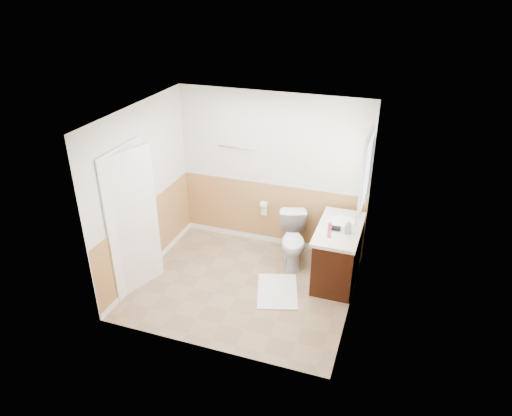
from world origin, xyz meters
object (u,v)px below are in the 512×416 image
at_px(lotion_bottle, 330,230).
at_px(toilet, 293,240).
at_px(bath_mat, 277,291).
at_px(soap_dispenser, 348,226).
at_px(vanity_cabinet, 338,255).

bearing_deg(lotion_bottle, toilet, 139.59).
relative_size(bath_mat, soap_dispenser, 4.14).
bearing_deg(vanity_cabinet, toilet, 163.41).
xyz_separation_m(bath_mat, soap_dispenser, (0.84, 0.49, 0.94)).
bearing_deg(soap_dispenser, bath_mat, -149.59).
height_order(bath_mat, soap_dispenser, soap_dispenser).
height_order(vanity_cabinet, soap_dispenser, soap_dispenser).
relative_size(bath_mat, lotion_bottle, 3.64).
height_order(bath_mat, vanity_cabinet, vanity_cabinet).
distance_m(toilet, vanity_cabinet, 0.75).
relative_size(toilet, soap_dispenser, 3.89).
xyz_separation_m(vanity_cabinet, lotion_bottle, (-0.10, -0.31, 0.56)).
relative_size(toilet, bath_mat, 0.94).
bearing_deg(bath_mat, soap_dispenser, 30.41).
xyz_separation_m(bath_mat, lotion_bottle, (0.62, 0.29, 0.95)).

